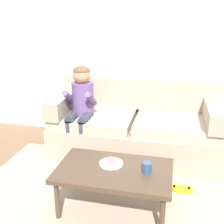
# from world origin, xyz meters

# --- Properties ---
(ground) EXTENTS (10.00, 10.00, 0.00)m
(ground) POSITION_xyz_m (0.00, 0.00, 0.00)
(ground) COLOR brown
(wall_back) EXTENTS (8.00, 0.10, 2.80)m
(wall_back) POSITION_xyz_m (0.00, 1.40, 1.40)
(wall_back) COLOR silver
(wall_back) RESTS_ON ground
(area_rug) EXTENTS (2.75, 1.95, 0.01)m
(area_rug) POSITION_xyz_m (0.00, -0.25, 0.01)
(area_rug) COLOR tan
(area_rug) RESTS_ON ground
(couch) EXTENTS (2.01, 0.90, 0.90)m
(couch) POSITION_xyz_m (0.05, 0.84, 0.33)
(couch) COLOR tan
(couch) RESTS_ON ground
(coffee_table) EXTENTS (0.99, 0.60, 0.41)m
(coffee_table) POSITION_xyz_m (0.04, -0.31, 0.36)
(coffee_table) COLOR #4C3828
(coffee_table) RESTS_ON ground
(person_child) EXTENTS (0.34, 0.58, 1.10)m
(person_child) POSITION_xyz_m (-0.58, 0.64, 0.67)
(person_child) COLOR #664C84
(person_child) RESTS_ON ground
(plate) EXTENTS (0.21, 0.21, 0.01)m
(plate) POSITION_xyz_m (0.00, -0.24, 0.41)
(plate) COLOR white
(plate) RESTS_ON coffee_table
(donut) EXTENTS (0.16, 0.16, 0.04)m
(donut) POSITION_xyz_m (0.00, -0.24, 0.44)
(donut) COLOR pink
(donut) RESTS_ON plate
(mug) EXTENTS (0.08, 0.08, 0.09)m
(mug) POSITION_xyz_m (0.32, -0.30, 0.45)
(mug) COLOR #334C72
(mug) RESTS_ON coffee_table
(toy_controller) EXTENTS (0.23, 0.09, 0.05)m
(toy_controller) POSITION_xyz_m (0.64, 0.08, 0.03)
(toy_controller) COLOR gold
(toy_controller) RESTS_ON ground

